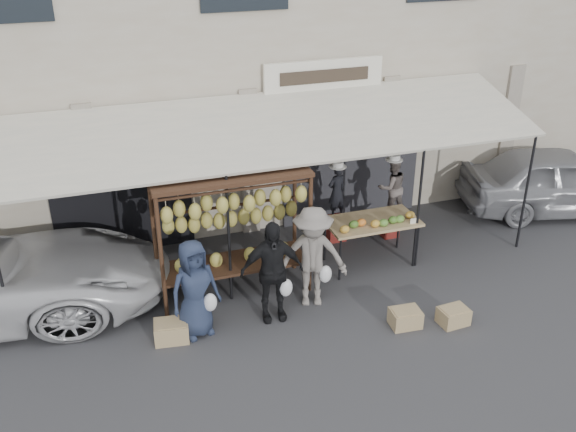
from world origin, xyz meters
name	(u,v)px	position (x,y,z in m)	size (l,w,h in m)	color
ground_plane	(309,325)	(0.00, 0.00, 0.00)	(90.00, 90.00, 0.00)	#2D2D30
shophouse	(211,26)	(0.00, 6.50, 3.65)	(24.00, 6.15, 7.30)	#B6AF9E
awning	(267,130)	(0.01, 2.28, 2.57)	(10.00, 2.35, 2.92)	beige
banana_rack	(232,211)	(-0.89, 1.33, 1.57)	(2.60, 0.90, 2.24)	black
produce_table	(373,223)	(1.77, 1.45, 0.88)	(1.70, 0.90, 1.04)	tan
vendor_left	(337,192)	(1.51, 2.59, 1.05)	(0.41, 0.27, 1.11)	black
vendor_right	(392,187)	(2.61, 2.39, 1.07)	(0.60, 0.46, 1.23)	#6D635E
customer_left	(194,289)	(-1.74, 0.40, 0.82)	(0.80, 0.52, 1.63)	#222B43
customer_mid	(272,271)	(-0.49, 0.42, 0.87)	(1.02, 0.43, 1.74)	black
customer_right	(312,257)	(0.27, 0.61, 0.89)	(1.15, 0.66, 1.78)	slate
stool_left	(335,228)	(1.51, 2.59, 0.25)	(0.35, 0.35, 0.49)	maroon
stool_right	(389,225)	(2.61, 2.39, 0.23)	(0.33, 0.33, 0.46)	maroon
crate_near_a	(405,318)	(1.47, -0.49, 0.14)	(0.48, 0.36, 0.29)	tan
crate_near_b	(453,316)	(2.23, -0.68, 0.14)	(0.46, 0.35, 0.28)	tan
crate_far	(171,331)	(-2.16, 0.34, 0.16)	(0.52, 0.40, 0.31)	tan
sedan	(560,180)	(6.62, 2.29, 0.72)	(1.69, 4.21, 1.43)	gray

